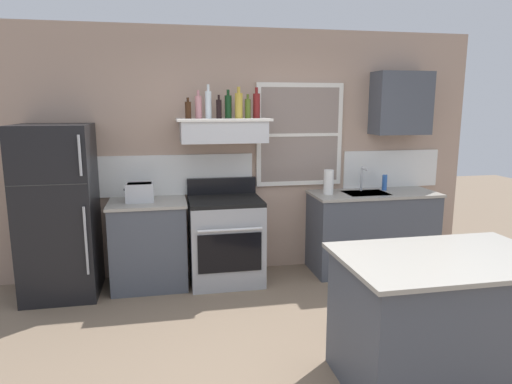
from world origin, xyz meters
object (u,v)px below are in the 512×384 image
(bottle_champagne_gold_foil, at_px, (239,105))
(paper_towel_roll, at_px, (329,182))
(bottle_red_label_wine, at_px, (257,105))
(toaster, at_px, (140,192))
(bottle_rose_pink, at_px, (198,107))
(stove_range, at_px, (226,239))
(bottle_clear_tall, at_px, (208,104))
(bottle_balsamic_dark, at_px, (219,109))
(bottle_olive_oil_square, at_px, (248,108))
(kitchen_island, at_px, (442,320))
(bottle_brown_stout, at_px, (188,110))
(dish_soap_bottle, at_px, (385,182))
(refrigerator, at_px, (58,212))
(bottle_dark_green_wine, at_px, (228,106))

(bottle_champagne_gold_foil, bearing_deg, paper_towel_roll, -0.91)
(bottle_red_label_wine, bearing_deg, toaster, -176.14)
(bottle_rose_pink, xyz_separation_m, bottle_champagne_gold_foil, (0.41, -0.06, 0.01))
(stove_range, height_order, bottle_clear_tall, bottle_clear_tall)
(toaster, distance_m, bottle_balsamic_dark, 1.17)
(bottle_olive_oil_square, bearing_deg, bottle_champagne_gold_foil, -165.66)
(bottle_champagne_gold_foil, bearing_deg, kitchen_island, -64.97)
(bottle_rose_pink, height_order, bottle_olive_oil_square, bottle_rose_pink)
(bottle_rose_pink, bearing_deg, bottle_brown_stout, -162.78)
(bottle_champagne_gold_foil, bearing_deg, bottle_rose_pink, 171.27)
(bottle_balsamic_dark, xyz_separation_m, dish_soap_bottle, (1.93, 0.10, -0.85))
(refrigerator, distance_m, bottle_olive_oil_square, 2.16)
(toaster, relative_size, paper_towel_roll, 1.10)
(toaster, distance_m, bottle_red_label_wine, 1.51)
(bottle_clear_tall, bearing_deg, bottle_olive_oil_square, 0.24)
(refrigerator, xyz_separation_m, bottle_dark_green_wine, (1.71, 0.12, 1.02))
(paper_towel_roll, bearing_deg, kitchen_island, -89.42)
(bottle_balsamic_dark, xyz_separation_m, paper_towel_roll, (1.20, -0.00, -0.80))
(toaster, bearing_deg, bottle_clear_tall, 3.36)
(stove_range, relative_size, bottle_balsamic_dark, 4.58)
(refrigerator, height_order, toaster, refrigerator)
(bottle_brown_stout, height_order, bottle_rose_pink, bottle_rose_pink)
(bottle_champagne_gold_foil, bearing_deg, dish_soap_bottle, 2.80)
(bottle_brown_stout, relative_size, kitchen_island, 0.15)
(bottle_rose_pink, bearing_deg, bottle_champagne_gold_foil, -8.73)
(stove_range, height_order, bottle_balsamic_dark, bottle_balsamic_dark)
(toaster, bearing_deg, refrigerator, -175.78)
(bottle_balsamic_dark, distance_m, bottle_olive_oil_square, 0.31)
(bottle_champagne_gold_foil, distance_m, dish_soap_bottle, 1.93)
(bottle_clear_tall, bearing_deg, toaster, -176.64)
(bottle_clear_tall, relative_size, bottle_olive_oil_square, 1.39)
(bottle_rose_pink, distance_m, bottle_red_label_wine, 0.61)
(bottle_red_label_wine, bearing_deg, bottle_rose_pink, -179.85)
(refrigerator, relative_size, toaster, 5.73)
(bottle_champagne_gold_foil, height_order, paper_towel_roll, bottle_champagne_gold_foil)
(bottle_balsamic_dark, height_order, dish_soap_bottle, bottle_balsamic_dark)
(bottle_dark_green_wine, distance_m, dish_soap_bottle, 2.02)
(dish_soap_bottle, relative_size, kitchen_island, 0.13)
(bottle_olive_oil_square, height_order, dish_soap_bottle, bottle_olive_oil_square)
(paper_towel_roll, bearing_deg, bottle_balsamic_dark, 179.81)
(bottle_brown_stout, height_order, bottle_clear_tall, bottle_clear_tall)
(bottle_rose_pink, xyz_separation_m, bottle_clear_tall, (0.10, -0.04, 0.02))
(toaster, xyz_separation_m, bottle_dark_green_wine, (0.93, 0.07, 0.86))
(refrigerator, relative_size, bottle_dark_green_wine, 5.81)
(toaster, relative_size, bottle_champagne_gold_foil, 0.93)
(bottle_red_label_wine, height_order, dish_soap_bottle, bottle_red_label_wine)
(stove_range, xyz_separation_m, bottle_dark_green_wine, (0.06, 0.10, 1.40))
(toaster, distance_m, bottle_clear_tall, 1.14)
(bottle_red_label_wine, distance_m, paper_towel_roll, 1.16)
(bottle_clear_tall, bearing_deg, bottle_brown_stout, 178.49)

